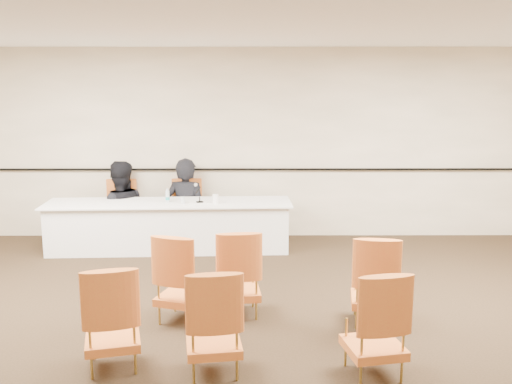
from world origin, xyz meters
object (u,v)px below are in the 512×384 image
panelist_second (120,216)px  panel_table (169,226)px  microphone (200,193)px  panelist_main_chair (186,210)px  panelist_second_chair (120,211)px  aud_chair_back_mid (213,320)px  coffee_cup (215,199)px  drinking_glass (183,200)px  panelist_main (186,216)px  aud_chair_front_left (182,277)px  aud_chair_front_right (375,279)px  aud_chair_back_right (374,322)px  water_bottle (167,195)px  aud_chair_back_left (112,316)px  aud_chair_front_mid (238,272)px

panelist_second → panel_table: bearing=135.7°
microphone → panelist_main_chair: bearing=87.8°
panelist_second_chair → aud_chair_back_mid: size_ratio=1.00×
coffee_cup → drinking_glass: bearing=178.8°
panelist_second → microphone: panelist_second is taller
panelist_main_chair → drinking_glass: panelist_main_chair is taller
panelist_second_chair → coffee_cup: bearing=-23.8°
panelist_main → aud_chair_front_left: 3.15m
aud_chair_front_right → aud_chair_back_right: same height
panelist_second_chair → water_bottle: size_ratio=4.61×
panelist_second_chair → aud_chair_front_left: (1.36, -3.09, 0.00)m
panelist_main_chair → aud_chair_back_left: bearing=-94.7°
water_bottle → drinking_glass: (0.24, -0.09, -0.05)m
drinking_glass → aud_chair_front_mid: bearing=-69.7°
panelist_main_chair → microphone: 0.75m
panel_table → aud_chair_back_mid: size_ratio=3.81×
aud_chair_back_mid → aud_chair_back_left: bearing=166.0°
coffee_cup → aud_chair_front_left: 2.51m
aud_chair_front_left → panelist_main: bearing=114.2°
panelist_main_chair → drinking_glass: 0.71m
aud_chair_back_right → aud_chair_front_mid: bearing=121.5°
panelist_second → drinking_glass: panelist_second is taller
panel_table → aud_chair_front_mid: aud_chair_front_mid is taller
aud_chair_front_right → aud_chair_back_right: bearing=-93.9°
panel_table → water_bottle: bearing=171.6°
panelist_second_chair → aud_chair_front_mid: (1.93, -2.94, 0.00)m
water_bottle → coffee_cup: bearing=-7.8°
panelist_main → aud_chair_front_right: size_ratio=1.95×
aud_chair_front_right → panelist_main_chair: bearing=133.7°
panel_table → coffee_cup: (0.70, -0.10, 0.43)m
panel_table → panelist_main: 0.59m
panelist_main_chair → aud_chair_front_mid: (0.90, -2.98, 0.00)m
panelist_main_chair → aud_chair_back_left: same height
panelist_main_chair → aud_chair_back_mid: size_ratio=1.00×
panelist_main → aud_chair_back_right: bearing=127.7°
panelist_main_chair → panelist_second_chair: (-1.04, -0.04, 0.00)m
aud_chair_front_mid → water_bottle: bearing=108.7°
panelist_second → aud_chair_back_mid: size_ratio=1.85×
panelist_second → panelist_second_chair: (0.00, 0.00, 0.09)m
panel_table → coffee_cup: coffee_cup is taller
aud_chair_front_left → aud_chair_back_left: same height
water_bottle → aud_chair_front_right: aud_chair_front_right is taller
panelist_second → aud_chair_front_mid: panelist_second is taller
panelist_main_chair → coffee_cup: size_ratio=7.04×
panelist_second_chair → aud_chair_back_left: same height
panelist_second_chair → aud_chair_back_left: bearing=-80.4°
microphone → aud_chair_front_mid: size_ratio=0.29×
panel_table → aud_chair_back_mid: bearing=-78.4°
microphone → aud_chair_front_right: size_ratio=0.29×
water_bottle → aud_chair_back_right: bearing=-58.4°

